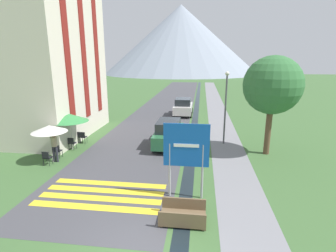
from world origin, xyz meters
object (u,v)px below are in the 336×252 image
(parked_car_far, at_px, (183,107))
(tree_by_path, at_px, (273,85))
(cafe_umbrella_front_white, at_px, (49,129))
(cafe_umbrella_middle_green, at_px, (70,118))
(cafe_chair_far_left, at_px, (81,136))
(road_sign, at_px, (186,151))
(parked_car_near, at_px, (169,133))
(cafe_chair_middle, at_px, (72,142))
(cafe_chair_far_right, at_px, (83,136))
(hotel_building, at_px, (51,47))
(cafe_chair_near_left, at_px, (57,150))
(cafe_chair_nearest, at_px, (47,157))
(person_standing_terrace, at_px, (54,146))
(streetlamp, at_px, (226,102))
(person_seated_near, at_px, (61,142))
(footbridge, at_px, (183,215))

(parked_car_far, height_order, tree_by_path, tree_by_path)
(cafe_umbrella_front_white, relative_size, cafe_umbrella_middle_green, 0.91)
(cafe_chair_far_left, distance_m, tree_by_path, 13.21)
(road_sign, height_order, parked_car_near, road_sign)
(cafe_chair_middle, height_order, cafe_chair_far_right, same)
(cafe_umbrella_middle_green, bearing_deg, hotel_building, 129.73)
(hotel_building, height_order, cafe_chair_near_left, hotel_building)
(cafe_chair_nearest, relative_size, person_standing_terrace, 0.49)
(cafe_chair_far_right, height_order, cafe_chair_far_left, same)
(parked_car_far, bearing_deg, cafe_chair_far_left, -122.38)
(cafe_chair_nearest, height_order, person_standing_terrace, person_standing_terrace)
(streetlamp, bearing_deg, parked_car_far, 111.25)
(cafe_chair_nearest, relative_size, cafe_umbrella_middle_green, 0.35)
(cafe_umbrella_front_white, bearing_deg, person_seated_near, 100.57)
(cafe_umbrella_front_white, bearing_deg, footbridge, -30.96)
(cafe_chair_far_left, relative_size, tree_by_path, 0.14)
(cafe_chair_far_left, bearing_deg, person_standing_terrace, -60.88)
(cafe_chair_far_left, bearing_deg, hotel_building, 171.81)
(cafe_chair_near_left, distance_m, cafe_umbrella_middle_green, 2.32)
(person_seated_near, bearing_deg, cafe_umbrella_middle_green, 58.86)
(parked_car_far, relative_size, cafe_chair_near_left, 4.54)
(hotel_building, distance_m, tree_by_path, 15.71)
(cafe_chair_middle, distance_m, cafe_chair_nearest, 2.66)
(parked_car_near, height_order, cafe_chair_far_right, parked_car_near)
(hotel_building, xyz_separation_m, streetlamp, (12.81, -0.71, -3.68))
(cafe_chair_near_left, xyz_separation_m, streetlamp, (10.21, 4.19, 2.48))
(hotel_building, height_order, person_seated_near, hotel_building)
(cafe_chair_far_left, bearing_deg, streetlamp, 34.32)
(parked_car_far, distance_m, tree_by_path, 12.92)
(cafe_chair_far_right, height_order, person_standing_terrace, person_standing_terrace)
(person_seated_near, bearing_deg, parked_car_near, 18.55)
(parked_car_far, relative_size, tree_by_path, 0.63)
(hotel_building, bearing_deg, footbridge, -44.10)
(cafe_chair_nearest, distance_m, tree_by_path, 13.75)
(parked_car_far, bearing_deg, person_seated_near, -119.22)
(hotel_building, distance_m, cafe_chair_far_left, 7.00)
(parked_car_near, height_order, person_seated_near, parked_car_near)
(cafe_chair_near_left, xyz_separation_m, person_standing_terrace, (0.20, -0.53, 0.49))
(parked_car_far, xyz_separation_m, cafe_chair_nearest, (-6.65, -14.44, -0.40))
(cafe_chair_far_left, bearing_deg, cafe_chair_near_left, -64.41)
(cafe_chair_near_left, bearing_deg, cafe_chair_far_right, 108.76)
(cafe_chair_nearest, bearing_deg, footbridge, -33.06)
(road_sign, bearing_deg, parked_car_near, 103.16)
(cafe_chair_nearest, relative_size, person_seated_near, 0.66)
(cafe_chair_near_left, bearing_deg, parked_car_near, 50.64)
(parked_car_near, bearing_deg, cafe_chair_middle, -165.22)
(hotel_building, height_order, cafe_chair_middle, hotel_building)
(cafe_chair_nearest, bearing_deg, cafe_chair_middle, 81.92)
(road_sign, relative_size, footbridge, 1.95)
(streetlamp, bearing_deg, road_sign, -105.95)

